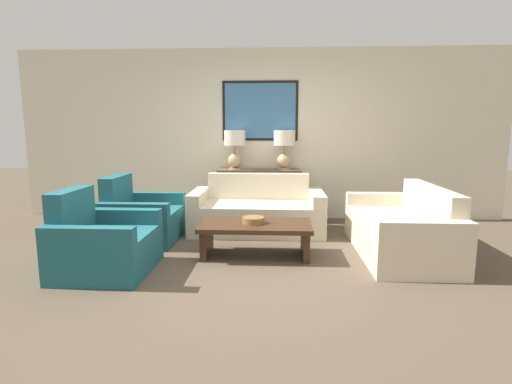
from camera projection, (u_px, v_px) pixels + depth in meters
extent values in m
plane|color=brown|center=(250.00, 269.00, 4.11)|extent=(20.00, 20.00, 0.00)
cube|color=beige|center=(260.00, 135.00, 6.33)|extent=(7.65, 0.10, 2.65)
cube|color=black|center=(260.00, 111.00, 6.21)|extent=(1.18, 0.01, 0.92)
cube|color=teal|center=(260.00, 111.00, 6.21)|extent=(1.10, 0.02, 0.84)
cube|color=brown|center=(259.00, 195.00, 6.23)|extent=(1.28, 0.35, 0.80)
cylinder|color=tan|center=(235.00, 168.00, 6.18)|extent=(0.19, 0.19, 0.02)
sphere|color=tan|center=(235.00, 161.00, 6.16)|extent=(0.22, 0.22, 0.22)
cylinder|color=#8C7A51|center=(235.00, 149.00, 6.13)|extent=(0.02, 0.02, 0.12)
cylinder|color=beige|center=(235.00, 138.00, 6.10)|extent=(0.33, 0.33, 0.23)
cylinder|color=tan|center=(284.00, 169.00, 6.14)|extent=(0.19, 0.19, 0.02)
sphere|color=tan|center=(284.00, 161.00, 6.12)|extent=(0.22, 0.22, 0.22)
cylinder|color=#8C7A51|center=(284.00, 149.00, 6.09)|extent=(0.02, 0.02, 0.12)
cylinder|color=beige|center=(284.00, 138.00, 6.06)|extent=(0.33, 0.33, 0.23)
cube|color=beige|center=(257.00, 219.00, 5.47)|extent=(1.46, 0.72, 0.41)
cube|color=beige|center=(258.00, 200.00, 5.88)|extent=(1.46, 0.18, 0.78)
cube|color=beige|center=(199.00, 211.00, 5.59)|extent=(0.18, 0.90, 0.57)
cube|color=beige|center=(317.00, 212.00, 5.50)|extent=(0.18, 0.90, 0.57)
cube|color=beige|center=(389.00, 236.00, 4.62)|extent=(0.72, 1.46, 0.41)
cube|color=beige|center=(430.00, 220.00, 4.57)|extent=(0.18, 1.46, 0.78)
cube|color=beige|center=(380.00, 214.00, 5.41)|extent=(0.90, 0.18, 0.57)
cube|color=beige|center=(423.00, 251.00, 3.79)|extent=(0.90, 0.18, 0.57)
cube|color=#3D2616|center=(256.00, 225.00, 4.49)|extent=(1.25, 0.64, 0.05)
cube|color=#3D2616|center=(207.00, 241.00, 4.55)|extent=(0.07, 0.52, 0.33)
cube|color=#3D2616|center=(305.00, 242.00, 4.49)|extent=(0.07, 0.52, 0.33)
cylinder|color=olive|center=(253.00, 220.00, 4.49)|extent=(0.25, 0.25, 0.07)
cube|color=#1E5B66|center=(152.00, 225.00, 5.14)|extent=(0.69, 0.66, 0.40)
cube|color=#1E5B66|center=(118.00, 208.00, 5.13)|extent=(0.18, 0.66, 0.84)
cube|color=#1E5B66|center=(133.00, 226.00, 4.74)|extent=(0.87, 0.14, 0.56)
cube|color=#1E5B66|center=(154.00, 212.00, 5.53)|extent=(0.87, 0.14, 0.56)
cube|color=#1E5B66|center=(116.00, 252.00, 4.02)|extent=(0.69, 0.66, 0.40)
cube|color=#1E5B66|center=(73.00, 231.00, 4.01)|extent=(0.18, 0.66, 0.84)
cube|color=#1E5B66|center=(89.00, 257.00, 3.62)|extent=(0.87, 0.14, 0.56)
cube|color=#1E5B66|center=(122.00, 234.00, 4.41)|extent=(0.87, 0.14, 0.56)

